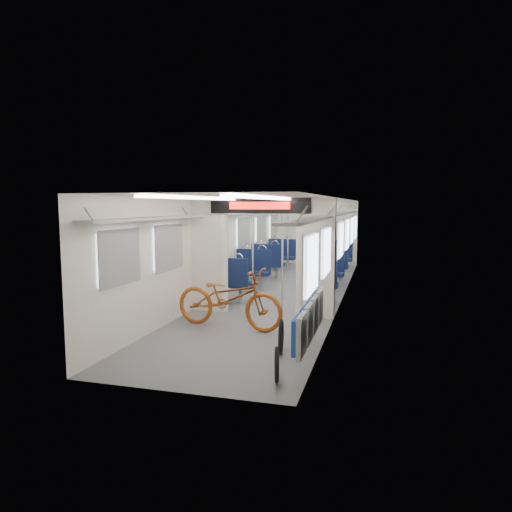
# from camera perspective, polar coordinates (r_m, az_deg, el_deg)

# --- Properties ---
(carriage) EXTENTS (12.00, 12.02, 2.31)m
(carriage) POSITION_cam_1_polar(r_m,az_deg,el_deg) (10.65, 3.02, 2.84)
(carriage) COLOR #515456
(carriage) RESTS_ON ground
(bicycle) EXTENTS (2.12, 1.01, 1.07)m
(bicycle) POSITION_cam_1_polar(r_m,az_deg,el_deg) (8.05, -3.41, -5.26)
(bicycle) COLOR #9B4816
(bicycle) RESTS_ON ground
(flip_bench) EXTENTS (0.12, 2.11, 0.52)m
(flip_bench) POSITION_cam_1_polar(r_m,az_deg,el_deg) (6.46, 6.74, -7.83)
(flip_bench) COLOR gray
(flip_bench) RESTS_ON carriage
(bike_hoop_a) EXTENTS (0.16, 0.44, 0.44)m
(bike_hoop_a) POSITION_cam_1_polar(r_m,az_deg,el_deg) (5.74, 2.60, -13.63)
(bike_hoop_a) COLOR black
(bike_hoop_a) RESTS_ON ground
(bike_hoop_b) EXTENTS (0.12, 0.51, 0.51)m
(bike_hoop_b) POSITION_cam_1_polar(r_m,az_deg,el_deg) (6.76, 3.15, -10.23)
(bike_hoop_b) COLOR black
(bike_hoop_b) RESTS_ON ground
(bike_hoop_c) EXTENTS (0.11, 0.45, 0.44)m
(bike_hoop_c) POSITION_cam_1_polar(r_m,az_deg,el_deg) (7.16, 5.46, -9.57)
(bike_hoop_c) COLOR black
(bike_hoop_c) RESTS_ON ground
(seat_bay_near_left) EXTENTS (0.93, 2.15, 1.12)m
(seat_bay_near_left) POSITION_cam_1_polar(r_m,az_deg,el_deg) (11.00, -1.76, -2.01)
(seat_bay_near_left) COLOR #0C1637
(seat_bay_near_left) RESTS_ON ground
(seat_bay_near_right) EXTENTS (0.90, 2.04, 1.09)m
(seat_bay_near_right) POSITION_cam_1_polar(r_m,az_deg,el_deg) (11.04, 8.25, -2.11)
(seat_bay_near_right) COLOR #0C1637
(seat_bay_near_right) RESTS_ON ground
(seat_bay_far_left) EXTENTS (0.94, 2.20, 1.14)m
(seat_bay_far_left) POSITION_cam_1_polar(r_m,az_deg,el_deg) (14.37, 2.39, 0.00)
(seat_bay_far_left) COLOR #0C1637
(seat_bay_far_left) RESTS_ON ground
(seat_bay_far_right) EXTENTS (0.92, 2.13, 1.12)m
(seat_bay_far_right) POSITION_cam_1_polar(r_m,az_deg,el_deg) (14.14, 9.85, -0.23)
(seat_bay_far_right) COLOR #0C1637
(seat_bay_far_right) RESTS_ON ground
(stanchion_near_left) EXTENTS (0.04, 0.04, 2.30)m
(stanchion_near_left) POSITION_cam_1_polar(r_m,az_deg,el_deg) (9.77, -0.40, 0.46)
(stanchion_near_left) COLOR silver
(stanchion_near_left) RESTS_ON ground
(stanchion_near_right) EXTENTS (0.04, 0.04, 2.30)m
(stanchion_near_right) POSITION_cam_1_polar(r_m,az_deg,el_deg) (9.34, 3.32, 0.17)
(stanchion_near_right) COLOR silver
(stanchion_near_right) RESTS_ON ground
(stanchion_far_left) EXTENTS (0.04, 0.04, 2.30)m
(stanchion_far_left) POSITION_cam_1_polar(r_m,az_deg,el_deg) (12.94, 4.00, 1.91)
(stanchion_far_left) COLOR silver
(stanchion_far_left) RESTS_ON ground
(stanchion_far_right) EXTENTS (0.04, 0.04, 2.30)m
(stanchion_far_right) POSITION_cam_1_polar(r_m,az_deg,el_deg) (12.45, 6.53, 1.70)
(stanchion_far_right) COLOR silver
(stanchion_far_right) RESTS_ON ground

